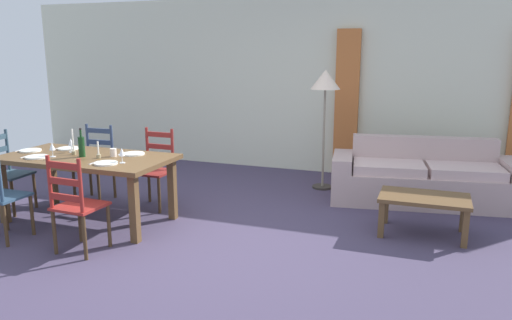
% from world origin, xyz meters
% --- Properties ---
extents(ground_plane, '(9.60, 9.60, 0.02)m').
position_xyz_m(ground_plane, '(0.00, 0.00, -0.01)').
color(ground_plane, '#413851').
extents(wall_far, '(9.60, 0.16, 2.70)m').
position_xyz_m(wall_far, '(0.00, 3.30, 1.35)').
color(wall_far, beige).
rests_on(wall_far, ground_plane).
extents(curtain_panel_left, '(0.35, 0.08, 2.20)m').
position_xyz_m(curtain_panel_left, '(0.88, 3.16, 1.10)').
color(curtain_panel_left, '#C26A33').
rests_on(curtain_panel_left, ground_plane).
extents(dining_table, '(1.90, 0.96, 0.75)m').
position_xyz_m(dining_table, '(-1.45, 0.07, 0.66)').
color(dining_table, brown).
rests_on(dining_table, ground_plane).
extents(dining_chair_near_right, '(0.44, 0.42, 0.96)m').
position_xyz_m(dining_chair_near_right, '(-0.97, -0.71, 0.48)').
color(dining_chair_near_right, maroon).
rests_on(dining_chair_near_right, ground_plane).
extents(dining_chair_far_left, '(0.44, 0.42, 0.96)m').
position_xyz_m(dining_chair_far_left, '(-1.91, 0.79, 0.48)').
color(dining_chair_far_left, navy).
rests_on(dining_chair_far_left, ground_plane).
extents(dining_chair_far_right, '(0.43, 0.41, 0.96)m').
position_xyz_m(dining_chair_far_right, '(-1.03, 0.80, 0.48)').
color(dining_chair_far_right, maroon).
rests_on(dining_chair_far_right, ground_plane).
extents(dining_chair_head_west, '(0.42, 0.44, 0.96)m').
position_xyz_m(dining_chair_head_west, '(-2.60, 0.03, 0.48)').
color(dining_chair_head_west, '#2F4755').
rests_on(dining_chair_head_west, ground_plane).
extents(dinner_plate_near_left, '(0.24, 0.24, 0.02)m').
position_xyz_m(dinner_plate_near_left, '(-1.90, -0.18, 0.76)').
color(dinner_plate_near_left, white).
rests_on(dinner_plate_near_left, dining_table).
extents(fork_near_left, '(0.03, 0.17, 0.01)m').
position_xyz_m(fork_near_left, '(-2.05, -0.18, 0.75)').
color(fork_near_left, silver).
rests_on(fork_near_left, dining_table).
extents(dinner_plate_near_right, '(0.24, 0.24, 0.02)m').
position_xyz_m(dinner_plate_near_right, '(-1.00, -0.18, 0.76)').
color(dinner_plate_near_right, white).
rests_on(dinner_plate_near_right, dining_table).
extents(fork_near_right, '(0.03, 0.17, 0.01)m').
position_xyz_m(fork_near_right, '(-1.15, -0.18, 0.75)').
color(fork_near_right, silver).
rests_on(fork_near_right, dining_table).
extents(dinner_plate_far_left, '(0.24, 0.24, 0.02)m').
position_xyz_m(dinner_plate_far_left, '(-1.90, 0.32, 0.76)').
color(dinner_plate_far_left, white).
rests_on(dinner_plate_far_left, dining_table).
extents(fork_far_left, '(0.03, 0.17, 0.01)m').
position_xyz_m(fork_far_left, '(-2.05, 0.32, 0.75)').
color(fork_far_left, silver).
rests_on(fork_far_left, dining_table).
extents(dinner_plate_far_right, '(0.24, 0.24, 0.02)m').
position_xyz_m(dinner_plate_far_right, '(-1.00, 0.32, 0.76)').
color(dinner_plate_far_right, white).
rests_on(dinner_plate_far_right, dining_table).
extents(fork_far_right, '(0.02, 0.17, 0.01)m').
position_xyz_m(fork_far_right, '(-1.15, 0.32, 0.75)').
color(fork_far_right, silver).
rests_on(fork_far_right, dining_table).
extents(dinner_plate_head_west, '(0.24, 0.24, 0.02)m').
position_xyz_m(dinner_plate_head_west, '(-2.23, 0.07, 0.76)').
color(dinner_plate_head_west, white).
rests_on(dinner_plate_head_west, dining_table).
extents(fork_head_west, '(0.02, 0.17, 0.01)m').
position_xyz_m(fork_head_west, '(-2.38, 0.07, 0.75)').
color(fork_head_west, silver).
rests_on(fork_head_west, dining_table).
extents(wine_bottle, '(0.07, 0.07, 0.32)m').
position_xyz_m(wine_bottle, '(-1.47, 0.03, 0.87)').
color(wine_bottle, '#143819').
rests_on(wine_bottle, dining_table).
extents(wine_glass_near_left, '(0.06, 0.06, 0.16)m').
position_xyz_m(wine_glass_near_left, '(-1.77, -0.09, 0.86)').
color(wine_glass_near_left, white).
rests_on(wine_glass_near_left, dining_table).
extents(wine_glass_near_right, '(0.06, 0.06, 0.16)m').
position_xyz_m(wine_glass_near_right, '(-0.88, -0.08, 0.86)').
color(wine_glass_near_right, white).
rests_on(wine_glass_near_right, dining_table).
extents(wine_glass_far_left, '(0.06, 0.06, 0.16)m').
position_xyz_m(wine_glass_far_left, '(-1.75, 0.19, 0.86)').
color(wine_glass_far_left, white).
rests_on(wine_glass_far_left, dining_table).
extents(coffee_cup_primary, '(0.07, 0.07, 0.09)m').
position_xyz_m(coffee_cup_primary, '(-1.16, 0.15, 0.80)').
color(coffee_cup_primary, beige).
rests_on(coffee_cup_primary, dining_table).
extents(candle_tall, '(0.05, 0.05, 0.29)m').
position_xyz_m(candle_tall, '(-1.63, 0.09, 0.83)').
color(candle_tall, '#998C66').
rests_on(candle_tall, dining_table).
extents(candle_short, '(0.05, 0.05, 0.18)m').
position_xyz_m(candle_short, '(-1.25, 0.03, 0.80)').
color(candle_short, '#998C66').
rests_on(candle_short, dining_table).
extents(couch, '(2.37, 1.13, 0.80)m').
position_xyz_m(couch, '(2.07, 2.11, 0.29)').
color(couch, '#B99D99').
rests_on(couch, ground_plane).
extents(coffee_table, '(0.90, 0.56, 0.42)m').
position_xyz_m(coffee_table, '(2.10, 0.90, 0.36)').
color(coffee_table, brown).
rests_on(coffee_table, ground_plane).
extents(standing_lamp, '(0.40, 0.40, 1.64)m').
position_xyz_m(standing_lamp, '(0.73, 2.30, 1.41)').
color(standing_lamp, '#332D28').
rests_on(standing_lamp, ground_plane).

